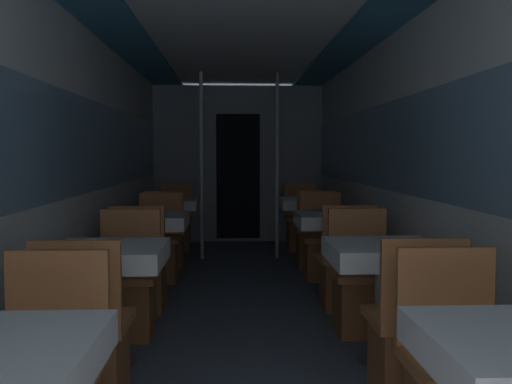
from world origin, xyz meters
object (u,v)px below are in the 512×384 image
Objects in this scene: chair_left_far_3 at (176,230)px; chair_right_near_1 at (411,348)px; chair_right_far_2 at (323,252)px; chair_right_far_3 at (302,229)px; support_pole_left_3 at (201,166)px; dining_table_left_3 at (171,207)px; chair_left_near_3 at (166,243)px; chair_left_far_1 at (127,297)px; dining_table_left_1 at (109,262)px; dining_table_right_2 at (333,224)px; chair_right_near_3 at (314,242)px; chair_left_far_2 at (159,253)px; dining_table_right_3 at (307,207)px; chair_left_near_1 at (86,353)px; support_pole_right_3 at (277,166)px; dining_table_left_2 at (150,225)px; chair_right_near_2 at (345,276)px; dining_table_right_1 at (383,260)px; chair_left_near_2 at (141,278)px; chair_right_far_1 at (362,294)px.

chair_left_far_3 is 1.00× the size of chair_right_near_1.
chair_right_far_3 is (0.00, 1.77, 0.00)m from chair_right_far_2.
chair_left_far_3 is 0.39× the size of support_pole_left_3.
chair_left_near_3 is (-0.00, -0.57, -0.36)m from dining_table_left_3.
support_pole_left_3 is (0.38, 2.97, 0.86)m from chair_left_far_1.
dining_table_left_1 is at bearing -96.11° from support_pole_left_3.
chair_right_near_3 is at bearing 90.00° from dining_table_right_2.
support_pole_left_3 reaches higher than chair_right_far_3.
dining_table_right_3 is at bearing -144.69° from chair_left_far_2.
chair_left_far_1 is 2.45m from chair_right_far_2.
support_pole_right_3 reaches higher than chair_left_near_1.
chair_right_near_2 reaches higher than dining_table_left_2.
chair_left_near_3 is (-0.00, 1.20, -0.36)m from dining_table_left_2.
dining_table_right_1 is (1.69, -2.97, 0.36)m from chair_left_near_3.
chair_right_far_3 is at bearing -133.64° from chair_left_far_2.
support_pole_left_3 is at bearing -107.59° from chair_left_far_2.
chair_right_near_1 is (1.31, -4.12, -0.86)m from support_pole_left_3.
chair_left_far_1 is at bearing 46.36° from chair_right_far_2.
chair_left_near_1 is at bearing -115.50° from chair_right_near_3.
chair_left_near_2 and chair_left_near_3 have the same top height.
chair_right_far_1 reaches higher than dining_table_right_2.
dining_table_right_1 is at bearing -69.71° from support_pole_left_3.
dining_table_left_2 is at bearing 161.22° from chair_right_near_2.
chair_right_far_3 is (1.69, 0.00, 0.00)m from chair_left_far_3.
chair_left_near_1 is at bearing -90.00° from dining_table_left_3.
chair_right_near_3 is (0.00, 1.77, 0.00)m from chair_right_near_2.
dining_table_right_2 is at bearing -90.00° from chair_right_far_1.
support_pole_right_3 is at bearing 60.82° from chair_left_near_2.
chair_left_far_2 is 1.00× the size of chair_right_far_3.
dining_table_left_1 is at bearing -115.50° from dining_table_right_3.
dining_table_right_1 is 0.68m from chair_right_far_1.
chair_left_near_3 is 1.20× the size of dining_table_right_3.
chair_right_near_2 is (1.69, 1.20, -0.36)m from dining_table_left_1.
chair_left_near_2 is 1.82m from dining_table_right_2.
dining_table_left_2 is at bearing -144.69° from chair_right_near_3.
dining_table_right_1 is 1.77m from dining_table_right_2.
chair_right_far_3 reaches higher than dining_table_right_1.
support_pole_left_3 is 3.08× the size of dining_table_right_3.
chair_right_far_1 is 3.54m from chair_right_far_3.
chair_right_near_1 is at bearing 90.00° from chair_right_far_3.
chair_right_near_3 is (0.00, 0.62, 0.00)m from chair_right_far_2.
support_pole_right_3 is at bearing 95.26° from chair_right_near_1.
chair_left_near_2 is 1.00× the size of chair_right_far_3.
chair_left_far_3 is 1.10m from support_pole_left_3.
chair_left_near_1 is 1.00× the size of chair_left_near_3.
chair_right_far_1 reaches higher than dining_table_left_2.
chair_right_near_2 reaches higher than dining_table_right_3.
dining_table_left_1 and dining_table_right_3 have the same top height.
chair_left_near_1 is 1.00× the size of chair_left_far_2.
dining_table_left_1 is 1.00× the size of dining_table_right_3.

